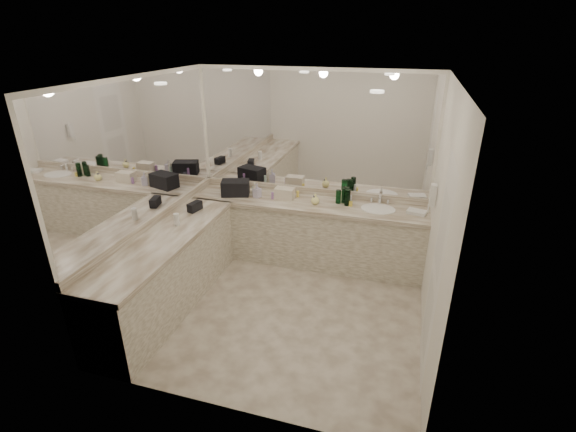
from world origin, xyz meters
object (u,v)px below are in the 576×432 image
(sink, at_px, (378,210))
(soap_bottle_b, at_px, (257,191))
(cream_cosmetic_case, at_px, (285,193))
(wall_phone, at_px, (433,195))
(hand_towel, at_px, (417,212))
(soap_bottle_a, at_px, (255,189))
(black_toiletry_bag, at_px, (235,188))
(soap_bottle_c, at_px, (315,199))

(sink, relative_size, soap_bottle_b, 2.21)
(cream_cosmetic_case, bearing_deg, wall_phone, -14.32)
(hand_towel, distance_m, soap_bottle_a, 2.17)
(black_toiletry_bag, bearing_deg, soap_bottle_a, 2.31)
(soap_bottle_b, height_order, soap_bottle_c, soap_bottle_b)
(soap_bottle_c, bearing_deg, black_toiletry_bag, 178.82)
(soap_bottle_a, distance_m, soap_bottle_b, 0.04)
(black_toiletry_bag, relative_size, soap_bottle_b, 1.90)
(wall_phone, xyz_separation_m, soap_bottle_c, (-1.43, 0.44, -0.38))
(black_toiletry_bag, distance_m, soap_bottle_c, 1.15)
(black_toiletry_bag, distance_m, hand_towel, 2.45)
(wall_phone, distance_m, soap_bottle_b, 2.33)
(hand_towel, bearing_deg, cream_cosmetic_case, 179.26)
(cream_cosmetic_case, bearing_deg, hand_towel, 0.52)
(soap_bottle_b, bearing_deg, cream_cosmetic_case, 9.78)
(black_toiletry_bag, relative_size, soap_bottle_c, 2.61)
(wall_phone, xyz_separation_m, soap_bottle_a, (-2.29, 0.48, -0.35))
(hand_towel, height_order, soap_bottle_a, soap_bottle_a)
(wall_phone, height_order, cream_cosmetic_case, wall_phone)
(wall_phone, relative_size, soap_bottle_c, 1.66)
(soap_bottle_c, bearing_deg, wall_phone, -17.19)
(black_toiletry_bag, bearing_deg, soap_bottle_c, -1.18)
(sink, relative_size, cream_cosmetic_case, 1.69)
(cream_cosmetic_case, bearing_deg, soap_bottle_a, -172.43)
(cream_cosmetic_case, distance_m, soap_bottle_b, 0.38)
(cream_cosmetic_case, relative_size, hand_towel, 1.12)
(soap_bottle_a, bearing_deg, soap_bottle_c, -2.34)
(wall_phone, bearing_deg, sink, 140.43)
(sink, distance_m, soap_bottle_b, 1.65)
(sink, height_order, cream_cosmetic_case, cream_cosmetic_case)
(cream_cosmetic_case, xyz_separation_m, soap_bottle_c, (0.45, -0.08, -0.00))
(soap_bottle_a, xyz_separation_m, soap_bottle_c, (0.86, -0.04, -0.03))
(hand_towel, xyz_separation_m, soap_bottle_c, (-1.30, -0.06, 0.05))
(soap_bottle_b, bearing_deg, soap_bottle_c, -1.10)
(soap_bottle_a, bearing_deg, hand_towel, 0.62)
(wall_phone, relative_size, soap_bottle_a, 1.15)
(cream_cosmetic_case, distance_m, hand_towel, 1.75)
(soap_bottle_a, bearing_deg, cream_cosmetic_case, 6.31)
(wall_phone, height_order, hand_towel, wall_phone)
(hand_towel, relative_size, soap_bottle_c, 1.60)
(soap_bottle_a, height_order, soap_bottle_b, soap_bottle_a)
(cream_cosmetic_case, bearing_deg, black_toiletry_bag, -174.07)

